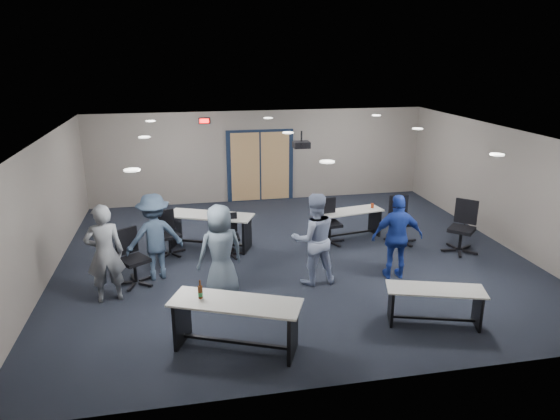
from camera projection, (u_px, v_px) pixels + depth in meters
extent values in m
plane|color=black|center=(292.00, 256.00, 11.07)|extent=(10.00, 10.00, 0.00)
cube|color=gray|center=(260.00, 156.00, 14.86)|extent=(10.00, 0.04, 2.70)
cube|color=gray|center=(368.00, 294.00, 6.45)|extent=(10.00, 0.04, 2.70)
cube|color=gray|center=(43.00, 212.00, 9.74)|extent=(0.04, 9.00, 2.70)
cube|color=gray|center=(503.00, 186.00, 11.58)|extent=(0.04, 9.00, 2.70)
cube|color=white|center=(293.00, 135.00, 10.25)|extent=(10.00, 9.00, 0.04)
cube|color=#101C32|center=(260.00, 166.00, 14.93)|extent=(2.00, 0.06, 2.20)
cube|color=tan|center=(245.00, 167.00, 14.82)|extent=(0.85, 0.04, 2.05)
cube|color=tan|center=(275.00, 166.00, 14.99)|extent=(0.85, 0.04, 2.05)
cube|color=black|center=(204.00, 121.00, 14.19)|extent=(0.32, 0.05, 0.18)
cube|color=#FF0C0C|center=(204.00, 121.00, 14.16)|extent=(0.26, 0.02, 0.12)
cylinder|color=black|center=(301.00, 136.00, 10.80)|extent=(0.04, 0.04, 0.24)
cube|color=black|center=(301.00, 145.00, 10.86)|extent=(0.35, 0.30, 0.14)
cylinder|color=black|center=(303.00, 146.00, 10.72)|extent=(0.08, 0.03, 0.08)
cube|color=beige|center=(235.00, 303.00, 7.41)|extent=(2.06, 1.38, 0.03)
cube|color=black|center=(182.00, 320.00, 7.71)|extent=(0.29, 0.57, 0.76)
cube|color=black|center=(293.00, 333.00, 7.36)|extent=(0.29, 0.57, 0.76)
cube|color=black|center=(237.00, 342.00, 7.61)|extent=(1.62, 0.74, 0.04)
cube|color=beige|center=(436.00, 289.00, 8.16)|extent=(1.66, 0.97, 0.03)
cube|color=black|center=(391.00, 305.00, 8.33)|extent=(0.19, 0.47, 0.61)
cube|color=black|center=(478.00, 309.00, 8.18)|extent=(0.19, 0.47, 0.61)
cube|color=black|center=(433.00, 318.00, 8.32)|extent=(1.35, 0.46, 0.04)
cube|color=beige|center=(210.00, 215.00, 11.35)|extent=(2.05, 1.39, 0.03)
cube|color=black|center=(175.00, 229.00, 11.65)|extent=(0.29, 0.57, 0.76)
cube|color=black|center=(247.00, 235.00, 11.29)|extent=(0.29, 0.57, 0.76)
cube|color=black|center=(211.00, 243.00, 11.55)|extent=(1.61, 0.75, 0.04)
cube|color=beige|center=(349.00, 211.00, 11.99)|extent=(1.76, 0.85, 0.03)
cube|color=black|center=(320.00, 228.00, 11.83)|extent=(0.14, 0.52, 0.66)
cube|color=black|center=(375.00, 221.00, 12.35)|extent=(0.14, 0.52, 0.66)
cube|color=black|center=(348.00, 234.00, 12.16)|extent=(1.48, 0.31, 0.04)
cylinder|color=#AF3817|center=(372.00, 206.00, 12.19)|extent=(0.07, 0.07, 0.11)
imported|color=gray|center=(105.00, 254.00, 8.86)|extent=(0.74, 0.56, 1.83)
imported|color=slate|center=(220.00, 251.00, 9.07)|extent=(0.98, 0.78, 1.75)
imported|color=#A5B4DB|center=(314.00, 239.00, 9.57)|extent=(0.92, 0.73, 1.82)
imported|color=#1C369C|center=(397.00, 237.00, 9.81)|extent=(1.05, 0.54, 1.72)
imported|color=#394D67|center=(155.00, 237.00, 9.78)|extent=(1.25, 0.90, 1.74)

